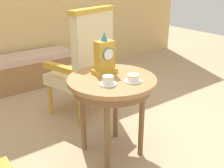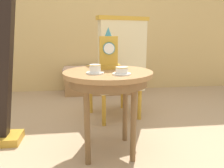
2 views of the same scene
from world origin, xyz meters
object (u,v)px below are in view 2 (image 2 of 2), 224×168
object	(u,v)px
teacup_left	(95,69)
armchair	(118,68)
side_table	(108,81)
window_bench	(98,80)
mantel_clock	(108,52)
teacup_right	(122,71)

from	to	relation	value
teacup_left	armchair	size ratio (longest dim) A/B	0.12
side_table	window_bench	bearing A→B (deg)	89.02
teacup_left	window_bench	size ratio (longest dim) A/B	0.12
teacup_left	mantel_clock	bearing A→B (deg)	60.39
side_table	teacup_left	bearing A→B (deg)	-138.09
side_table	armchair	xyz separation A→B (m)	(0.19, 0.71, -0.01)
teacup_left	armchair	xyz separation A→B (m)	(0.29, 0.80, -0.12)
side_table	teacup_right	size ratio (longest dim) A/B	5.21
mantel_clock	armchair	xyz separation A→B (m)	(0.17, 0.59, -0.23)
teacup_left	teacup_right	world-z (taller)	teacup_left
side_table	teacup_right	xyz separation A→B (m)	(0.08, -0.16, 0.11)
window_bench	side_table	bearing A→B (deg)	-90.98
mantel_clock	armchair	world-z (taller)	armchair
window_bench	teacup_right	bearing A→B (deg)	-88.59
side_table	teacup_left	size ratio (longest dim) A/B	5.26
armchair	teacup_left	bearing A→B (deg)	-109.93
mantel_clock	teacup_right	bearing A→B (deg)	-76.46
mantel_clock	armchair	distance (m)	0.65
teacup_right	armchair	xyz separation A→B (m)	(0.10, 0.86, -0.12)
teacup_right	window_bench	world-z (taller)	teacup_right
teacup_right	armchair	bearing A→B (deg)	83.15
teacup_right	window_bench	bearing A→B (deg)	91.41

